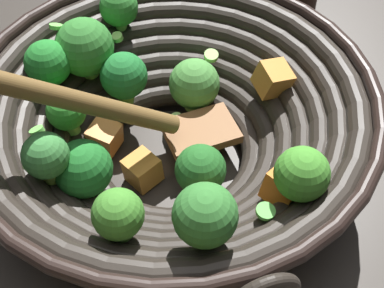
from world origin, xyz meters
The scene contains 2 objects.
ground_plane centered at (0.00, 0.00, 0.00)m, with size 4.00×4.00×0.00m, color #332D28.
wok centered at (0.00, 0.00, 0.07)m, with size 0.38×0.38×0.23m.
Camera 1 is at (-0.22, 0.27, 0.45)m, focal length 50.99 mm.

